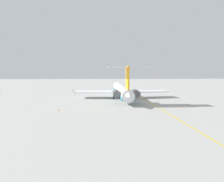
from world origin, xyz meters
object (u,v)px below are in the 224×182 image
object	(u,v)px
main_jetliner	(122,90)
ground_crew_near_nose	(75,92)
safety_cone_wingtip	(59,110)
ground_crew_near_tail	(73,90)
safety_cone_nose	(181,107)

from	to	relation	value
main_jetliner	ground_crew_near_nose	bearing A→B (deg)	54.42
ground_crew_near_nose	safety_cone_wingtip	bearing A→B (deg)	-62.13
ground_crew_near_nose	ground_crew_near_tail	distance (m)	7.01
ground_crew_near_nose	safety_cone_nose	distance (m)	51.48
main_jetliner	ground_crew_near_tail	distance (m)	32.27
main_jetliner	ground_crew_near_tail	size ratio (longest dim) A/B	25.98
main_jetliner	ground_crew_near_tail	xyz separation A→B (m)	(21.56, 23.89, -2.46)
ground_crew_near_nose	safety_cone_nose	world-z (taller)	ground_crew_near_nose
safety_cone_nose	ground_crew_near_tail	bearing A→B (deg)	45.08
main_jetliner	safety_cone_nose	world-z (taller)	main_jetliner
safety_cone_wingtip	ground_crew_near_tail	bearing A→B (deg)	4.55
main_jetliner	ground_crew_near_nose	distance (m)	26.43
main_jetliner	ground_crew_near_tail	world-z (taller)	main_jetliner
main_jetliner	safety_cone_wingtip	size ratio (longest dim) A/B	81.03
main_jetliner	safety_cone_wingtip	world-z (taller)	main_jetliner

